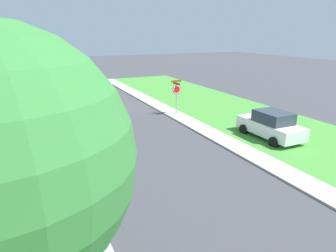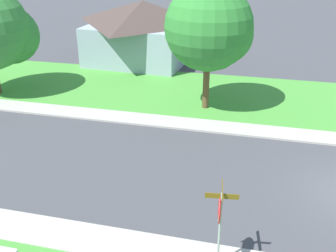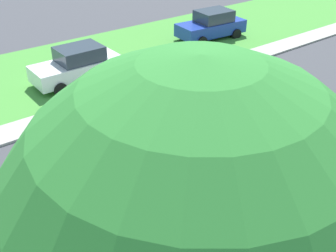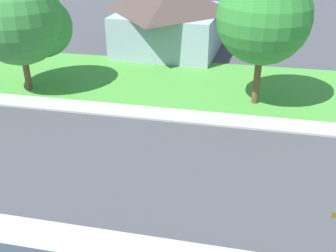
# 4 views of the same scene
# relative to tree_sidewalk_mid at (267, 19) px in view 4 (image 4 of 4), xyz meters

# --- Properties ---
(sidewalk_east) EXTENTS (1.40, 56.00, 0.10)m
(sidewalk_east) POSITION_rel_tree_sidewalk_mid_xyz_m (-2.67, 5.35, -4.44)
(sidewalk_east) COLOR #ADA89E
(sidewalk_east) RESTS_ON ground
(lawn_east) EXTENTS (8.00, 56.00, 0.08)m
(lawn_east) POSITION_rel_tree_sidewalk_mid_xyz_m (2.03, 5.35, -4.45)
(lawn_east) COLOR #479338
(lawn_east) RESTS_ON ground
(sidewalk_west) EXTENTS (1.40, 56.00, 0.10)m
(sidewalk_west) POSITION_rel_tree_sidewalk_mid_xyz_m (-12.07, 5.35, -4.44)
(sidewalk_west) COLOR #ADA89E
(sidewalk_west) RESTS_ON ground
(tree_sidewalk_mid) EXTENTS (5.04, 4.69, 7.00)m
(tree_sidewalk_mid) POSITION_rel_tree_sidewalk_mid_xyz_m (0.00, 0.00, 0.00)
(tree_sidewalk_mid) COLOR brown
(tree_sidewalk_mid) RESTS_ON ground
(tree_across_right) EXTENTS (5.31, 4.94, 6.58)m
(tree_across_right) POSITION_rel_tree_sidewalk_mid_xyz_m (-0.71, 12.96, -0.54)
(tree_across_right) COLOR brown
(tree_across_right) RESTS_ON ground
(house_right_setback) EXTENTS (9.47, 8.34, 4.60)m
(house_right_setback) POSITION_rel_tree_sidewalk_mid_xyz_m (9.08, 6.66, -2.11)
(house_right_setback) COLOR #93A3B2
(house_right_setback) RESTS_ON ground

